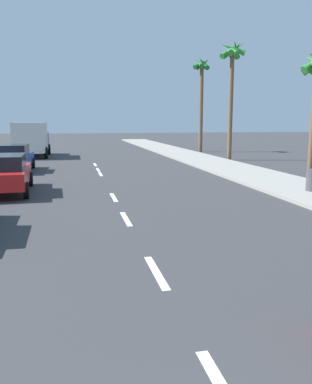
{
  "coord_description": "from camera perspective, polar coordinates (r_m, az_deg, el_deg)",
  "views": [
    {
      "loc": [
        -1.54,
        -0.34,
        2.9
      ],
      "look_at": [
        0.56,
        9.65,
        1.1
      ],
      "focal_mm": 37.67,
      "sensor_mm": 36.0,
      "label": 1
    }
  ],
  "objects": [
    {
      "name": "lane_stripe_2",
      "position": [
        7.99,
        0.03,
        -11.24
      ],
      "size": [
        0.16,
        1.8,
        0.01
      ],
      "primitive_type": "cube",
      "color": "white",
      "rests_on": "ground"
    },
    {
      "name": "palm_tree_far",
      "position": [
        31.15,
        10.7,
        17.38
      ],
      "size": [
        1.95,
        1.92,
        8.75
      ],
      "color": "brown",
      "rests_on": "ground"
    },
    {
      "name": "parked_car_blue",
      "position": [
        24.87,
        -19.43,
        4.68
      ],
      "size": [
        2.0,
        4.18,
        1.57
      ],
      "rotation": [
        0.0,
        0.0,
        -0.03
      ],
      "color": "#1E389E",
      "rests_on": "ground"
    },
    {
      "name": "lane_stripe_7",
      "position": [
        27.53,
        -8.62,
        3.85
      ],
      "size": [
        0.16,
        1.8,
        0.01
      ],
      "primitive_type": "cube",
      "color": "white",
      "rests_on": "ground"
    },
    {
      "name": "lane_stripe_5",
      "position": [
        22.58,
        -7.87,
        2.54
      ],
      "size": [
        0.16,
        1.8,
        0.01
      ],
      "primitive_type": "cube",
      "color": "white",
      "rests_on": "ground"
    },
    {
      "name": "lane_stripe_4",
      "position": [
        15.6,
        -6.01,
        -0.75
      ],
      "size": [
        0.16,
        1.8,
        0.01
      ],
      "primitive_type": "cube",
      "color": "white",
      "rests_on": "ground"
    },
    {
      "name": "parked_car_red",
      "position": [
        17.47,
        -20.81,
        2.58
      ],
      "size": [
        2.24,
        4.61,
        1.57
      ],
      "rotation": [
        0.0,
        0.0,
        0.04
      ],
      "color": "red",
      "rests_on": "ground"
    },
    {
      "name": "sidewalk_strip",
      "position": [
        24.44,
        11.1,
        3.17
      ],
      "size": [
        3.6,
        80.0,
        0.14
      ],
      "primitive_type": "cube",
      "color": "#9E998E",
      "rests_on": "ground"
    },
    {
      "name": "delivery_truck",
      "position": [
        34.65,
        -17.22,
        7.25
      ],
      "size": [
        2.7,
        6.25,
        2.8
      ],
      "rotation": [
        0.0,
        0.0,
        -0.01
      ],
      "color": "#23478C",
      "rests_on": "ground"
    },
    {
      "name": "lane_stripe_3",
      "position": [
        12.16,
        -4.28,
        -3.8
      ],
      "size": [
        0.16,
        1.8,
        0.01
      ],
      "primitive_type": "cube",
      "color": "white",
      "rests_on": "ground"
    },
    {
      "name": "palm_tree_distant",
      "position": [
        39.09,
        6.46,
        15.4
      ],
      "size": [
        1.73,
        1.85,
        8.8
      ],
      "color": "brown",
      "rests_on": "ground"
    },
    {
      "name": "lane_stripe_6",
      "position": [
        24.63,
        -8.22,
        3.15
      ],
      "size": [
        0.16,
        1.8,
        0.01
      ],
      "primitive_type": "cube",
      "color": "white",
      "rests_on": "ground"
    },
    {
      "name": "ground_plane",
      "position": [
        20.61,
        -7.48,
        1.83
      ],
      "size": [
        160.0,
        160.0,
        0.0
      ],
      "primitive_type": "plane",
      "color": "#38383A"
    }
  ]
}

